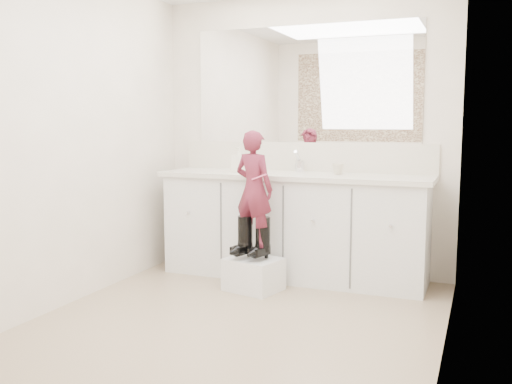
% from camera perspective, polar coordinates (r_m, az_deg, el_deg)
% --- Properties ---
extents(floor, '(3.00, 3.00, 0.00)m').
position_cam_1_polar(floor, '(3.85, -2.08, -13.00)').
color(floor, '#8E785D').
rests_on(floor, ground).
extents(wall_back, '(2.60, 0.00, 2.60)m').
position_cam_1_polar(wall_back, '(5.03, 4.85, 5.66)').
color(wall_back, beige).
rests_on(wall_back, floor).
extents(wall_front, '(2.60, 0.00, 2.60)m').
position_cam_1_polar(wall_front, '(2.33, -17.38, 3.79)').
color(wall_front, beige).
rests_on(wall_front, floor).
extents(wall_left, '(0.00, 3.00, 3.00)m').
position_cam_1_polar(wall_left, '(4.32, -18.20, 5.11)').
color(wall_left, beige).
rests_on(wall_left, floor).
extents(wall_right, '(0.00, 3.00, 3.00)m').
position_cam_1_polar(wall_right, '(3.31, 18.93, 4.60)').
color(wall_right, beige).
rests_on(wall_right, floor).
extents(vanity_cabinet, '(2.20, 0.55, 0.85)m').
position_cam_1_polar(vanity_cabinet, '(4.85, 3.80, -3.61)').
color(vanity_cabinet, silver).
rests_on(vanity_cabinet, floor).
extents(countertop, '(2.28, 0.58, 0.04)m').
position_cam_1_polar(countertop, '(4.77, 3.79, 1.62)').
color(countertop, beige).
rests_on(countertop, vanity_cabinet).
extents(backsplash, '(2.28, 0.03, 0.25)m').
position_cam_1_polar(backsplash, '(5.02, 4.78, 3.54)').
color(backsplash, beige).
rests_on(backsplash, countertop).
extents(mirror, '(2.00, 0.02, 1.00)m').
position_cam_1_polar(mirror, '(5.02, 4.86, 10.68)').
color(mirror, white).
rests_on(mirror, wall_back).
extents(dot_panel, '(2.00, 0.01, 1.20)m').
position_cam_1_polar(dot_panel, '(2.36, -17.63, 14.77)').
color(dot_panel, '#472819').
rests_on(dot_panel, wall_front).
extents(faucet, '(0.08, 0.08, 0.10)m').
position_cam_1_polar(faucet, '(4.92, 4.39, 2.60)').
color(faucet, silver).
rests_on(faucet, countertop).
extents(cup, '(0.13, 0.13, 0.09)m').
position_cam_1_polar(cup, '(4.72, 8.20, 2.31)').
color(cup, beige).
rests_on(cup, countertop).
extents(soap_bottle, '(0.12, 0.12, 0.22)m').
position_cam_1_polar(soap_bottle, '(4.89, -1.73, 3.28)').
color(soap_bottle, white).
rests_on(soap_bottle, countertop).
extents(step_stool, '(0.47, 0.42, 0.25)m').
position_cam_1_polar(step_stool, '(4.53, -0.24, -8.22)').
color(step_stool, white).
rests_on(step_stool, floor).
extents(boot_left, '(0.17, 0.24, 0.33)m').
position_cam_1_polar(boot_left, '(4.49, -1.10, -4.50)').
color(boot_left, black).
rests_on(boot_left, step_stool).
extents(boot_right, '(0.17, 0.24, 0.33)m').
position_cam_1_polar(boot_right, '(4.44, 0.69, -4.64)').
color(boot_right, black).
rests_on(boot_right, step_stool).
extents(toddler, '(0.37, 0.29, 0.90)m').
position_cam_1_polar(toddler, '(4.41, -0.21, 0.33)').
color(toddler, '#9E3047').
rests_on(toddler, step_stool).
extents(toothbrush, '(0.13, 0.04, 0.06)m').
position_cam_1_polar(toothbrush, '(4.31, 0.31, 1.51)').
color(toothbrush, '#F96191').
rests_on(toothbrush, toddler).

